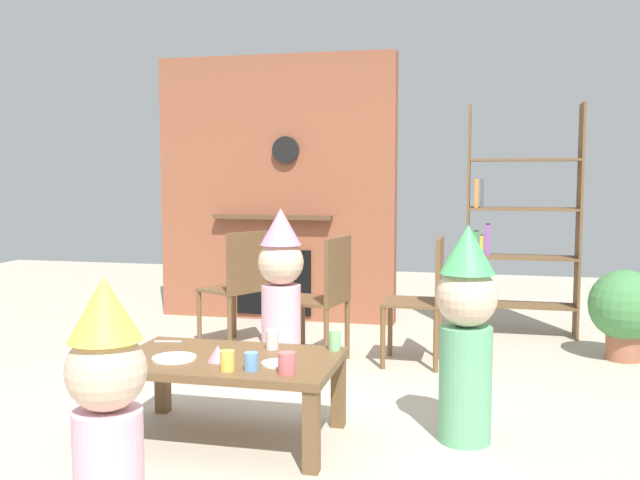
% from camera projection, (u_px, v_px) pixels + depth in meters
% --- Properties ---
extents(ground_plane, '(12.00, 12.00, 0.00)m').
position_uv_depth(ground_plane, '(277.00, 418.00, 3.88)').
color(ground_plane, '#BCB29E').
extents(brick_fireplace_feature, '(2.20, 0.28, 2.40)m').
position_uv_depth(brick_fireplace_feature, '(276.00, 190.00, 6.46)').
color(brick_fireplace_feature, '#935138').
rests_on(brick_fireplace_feature, ground_plane).
extents(bookshelf, '(0.90, 0.28, 1.90)m').
position_uv_depth(bookshelf, '(515.00, 229.00, 5.82)').
color(bookshelf, brown).
rests_on(bookshelf, ground_plane).
extents(coffee_table, '(1.10, 0.69, 0.42)m').
position_uv_depth(coffee_table, '(228.00, 369.00, 3.53)').
color(coffee_table, brown).
rests_on(coffee_table, ground_plane).
extents(paper_cup_near_left, '(0.07, 0.07, 0.10)m').
position_uv_depth(paper_cup_near_left, '(272.00, 340.00, 3.69)').
color(paper_cup_near_left, silver).
rests_on(paper_cup_near_left, coffee_table).
extents(paper_cup_near_right, '(0.06, 0.06, 0.11)m').
position_uv_depth(paper_cup_near_right, '(335.00, 340.00, 3.67)').
color(paper_cup_near_right, '#8CD18C').
rests_on(paper_cup_near_right, coffee_table).
extents(paper_cup_center, '(0.08, 0.08, 0.10)m').
position_uv_depth(paper_cup_center, '(287.00, 363.00, 3.23)').
color(paper_cup_center, '#E5666B').
rests_on(paper_cup_center, coffee_table).
extents(paper_cup_far_left, '(0.07, 0.07, 0.09)m').
position_uv_depth(paper_cup_far_left, '(227.00, 361.00, 3.28)').
color(paper_cup_far_left, '#F2CC4C').
rests_on(paper_cup_far_left, coffee_table).
extents(paper_cup_far_right, '(0.07, 0.07, 0.09)m').
position_uv_depth(paper_cup_far_right, '(251.00, 362.00, 3.29)').
color(paper_cup_far_right, '#669EE0').
rests_on(paper_cup_far_right, coffee_table).
extents(paper_plate_front, '(0.16, 0.16, 0.01)m').
position_uv_depth(paper_plate_front, '(278.00, 363.00, 3.39)').
color(paper_plate_front, white).
rests_on(paper_plate_front, coffee_table).
extents(paper_plate_rear, '(0.22, 0.22, 0.01)m').
position_uv_depth(paper_plate_rear, '(174.00, 358.00, 3.49)').
color(paper_plate_rear, white).
rests_on(paper_plate_rear, coffee_table).
extents(birthday_cake_slice, '(0.10, 0.10, 0.08)m').
position_uv_depth(birthday_cake_slice, '(218.00, 353.00, 3.45)').
color(birthday_cake_slice, pink).
rests_on(birthday_cake_slice, coffee_table).
extents(table_fork, '(0.15, 0.05, 0.01)m').
position_uv_depth(table_fork, '(168.00, 341.00, 3.86)').
color(table_fork, silver).
rests_on(table_fork, coffee_table).
extents(child_with_cone_hat, '(0.28, 0.28, 0.99)m').
position_uv_depth(child_with_cone_hat, '(107.00, 412.00, 2.40)').
color(child_with_cone_hat, '#EAB2C6').
rests_on(child_with_cone_hat, ground_plane).
extents(child_in_pink, '(0.30, 0.30, 1.09)m').
position_uv_depth(child_in_pink, '(466.00, 328.00, 3.48)').
color(child_in_pink, '#66B27F').
rests_on(child_in_pink, ground_plane).
extents(child_by_the_chairs, '(0.31, 0.31, 1.11)m').
position_uv_depth(child_by_the_chairs, '(281.00, 286.00, 4.73)').
color(child_by_the_chairs, '#EAB2C6').
rests_on(child_by_the_chairs, ground_plane).
extents(dining_chair_left, '(0.54, 0.54, 0.90)m').
position_uv_depth(dining_chair_left, '(240.00, 282.00, 5.42)').
color(dining_chair_left, brown).
rests_on(dining_chair_left, ground_plane).
extents(dining_chair_middle, '(0.48, 0.48, 0.90)m').
position_uv_depth(dining_chair_middle, '(326.00, 292.00, 4.95)').
color(dining_chair_middle, brown).
rests_on(dining_chair_middle, ground_plane).
extents(dining_chair_right, '(0.40, 0.40, 0.90)m').
position_uv_depth(dining_chair_right, '(426.00, 293.00, 4.91)').
color(dining_chair_right, brown).
rests_on(dining_chair_right, ground_plane).
extents(potted_plant_tall, '(0.51, 0.51, 0.65)m').
position_uv_depth(potted_plant_tall, '(625.00, 308.00, 5.05)').
color(potted_plant_tall, '#9E5B42').
rests_on(potted_plant_tall, ground_plane).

